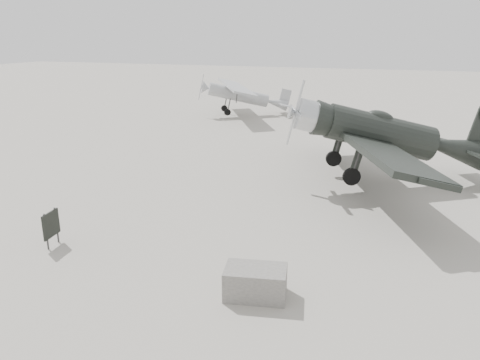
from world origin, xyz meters
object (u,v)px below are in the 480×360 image
object	(u,v)px
highwing_monoplane	(242,93)
sign_board	(51,225)
equipment_block	(255,282)
lowwing_monoplane	(389,135)

from	to	relation	value
highwing_monoplane	sign_board	xyz separation A→B (m)	(2.60, -25.21, -1.14)
equipment_block	sign_board	size ratio (longest dim) A/B	1.32
lowwing_monoplane	highwing_monoplane	world-z (taller)	lowwing_monoplane
highwing_monoplane	equipment_block	world-z (taller)	highwing_monoplane
lowwing_monoplane	highwing_monoplane	size ratio (longest dim) A/B	1.28
equipment_block	sign_board	bearing A→B (deg)	174.48
lowwing_monoplane	equipment_block	xyz separation A→B (m)	(-2.56, -10.81, -1.82)
lowwing_monoplane	sign_board	xyz separation A→B (m)	(-9.49, -10.14, -1.51)
lowwing_monoplane	sign_board	distance (m)	13.97
lowwing_monoplane	equipment_block	bearing A→B (deg)	-126.79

